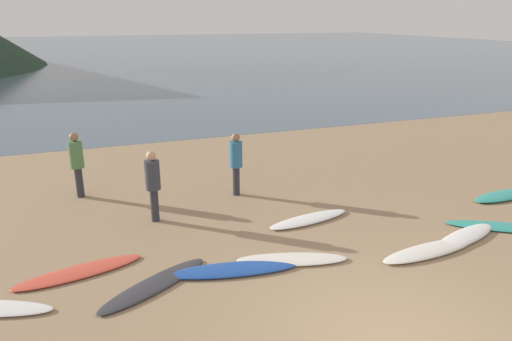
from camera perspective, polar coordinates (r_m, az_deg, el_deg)
name	(u,v)px	position (r m, az deg, el deg)	size (l,w,h in m)	color
ground_plane	(208,158)	(15.44, -5.82, 1.47)	(120.00, 120.00, 0.20)	#997C5B
ocean_water	(106,50)	(66.81, -17.76, 13.73)	(140.00, 100.00, 0.01)	#475B6B
surfboard_1	(79,272)	(9.05, -20.69, -11.44)	(2.23, 0.53, 0.07)	#D84C38
surfboard_2	(155,284)	(8.32, -12.23, -13.36)	(2.23, 0.50, 0.07)	#333338
surfboard_3	(232,269)	(8.55, -2.88, -11.92)	(2.40, 0.53, 0.08)	#1E479E
surfboard_4	(292,259)	(8.90, 4.40, -10.71)	(2.07, 0.51, 0.08)	silver
surfboard_5	(309,219)	(10.55, 6.45, -5.89)	(2.04, 0.49, 0.08)	white
surfboard_6	(429,250)	(9.75, 20.31, -9.10)	(2.22, 0.51, 0.09)	silver
surfboard_7	(465,236)	(10.59, 24.06, -7.33)	(1.94, 0.49, 0.10)	white
surfboard_8	(505,227)	(11.46, 28.01, -6.08)	(2.44, 0.52, 0.07)	teal
surfboard_9	(505,195)	(13.39, 28.00, -2.66)	(2.06, 0.58, 0.10)	teal
person_0	(236,159)	(11.70, -2.46, 1.40)	(0.32, 0.32, 1.61)	#2D2D38
person_1	(77,159)	(12.36, -20.97, 1.26)	(0.34, 0.34, 1.66)	#2D2D38
person_2	(153,180)	(10.40, -12.42, -1.19)	(0.33, 0.33, 1.61)	#2D2D38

